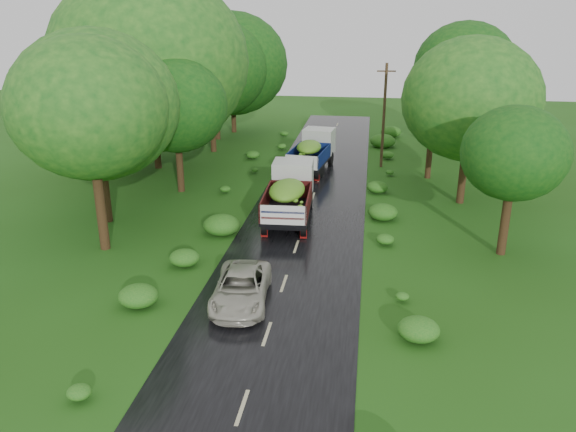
% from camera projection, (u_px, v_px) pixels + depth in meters
% --- Properties ---
extents(ground, '(120.00, 120.00, 0.00)m').
position_uv_depth(ground, '(267.00, 334.00, 20.01)').
color(ground, '#1E470F').
rests_on(ground, ground).
extents(road, '(6.50, 80.00, 0.02)m').
position_uv_depth(road, '(287.00, 273.00, 24.66)').
color(road, black).
rests_on(road, ground).
extents(road_lines, '(0.12, 69.60, 0.00)m').
position_uv_depth(road_lines, '(291.00, 263.00, 25.58)').
color(road_lines, '#BFB78C').
rests_on(road_lines, road).
extents(truck_near, '(2.59, 6.66, 2.76)m').
position_uv_depth(truck_near, '(290.00, 191.00, 30.73)').
color(truck_near, black).
rests_on(truck_near, ground).
extents(truck_far, '(2.99, 6.53, 2.65)m').
position_uv_depth(truck_far, '(313.00, 150.00, 40.34)').
color(truck_far, black).
rests_on(truck_far, ground).
extents(car, '(2.47, 4.68, 1.25)m').
position_uv_depth(car, '(241.00, 288.00, 21.97)').
color(car, '#B2B09F').
rests_on(car, road).
extents(utility_pole, '(1.31, 0.22, 7.48)m').
position_uv_depth(utility_pole, '(384.00, 115.00, 40.34)').
color(utility_pole, '#382616').
rests_on(utility_pole, ground).
extents(trees_left, '(7.93, 32.52, 9.92)m').
position_uv_depth(trees_left, '(178.00, 76.00, 39.73)').
color(trees_left, black).
rests_on(trees_left, ground).
extents(trees_right, '(6.06, 29.73, 8.59)m').
position_uv_depth(trees_right, '(464.00, 92.00, 37.40)').
color(trees_right, black).
rests_on(trees_right, ground).
extents(shrubs, '(11.90, 44.00, 0.70)m').
position_uv_depth(shrubs, '(310.00, 202.00, 32.91)').
color(shrubs, '#166019').
rests_on(shrubs, ground).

